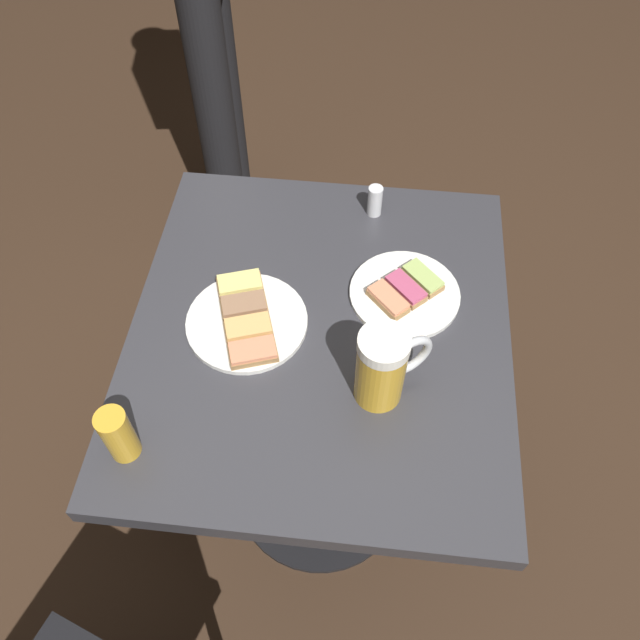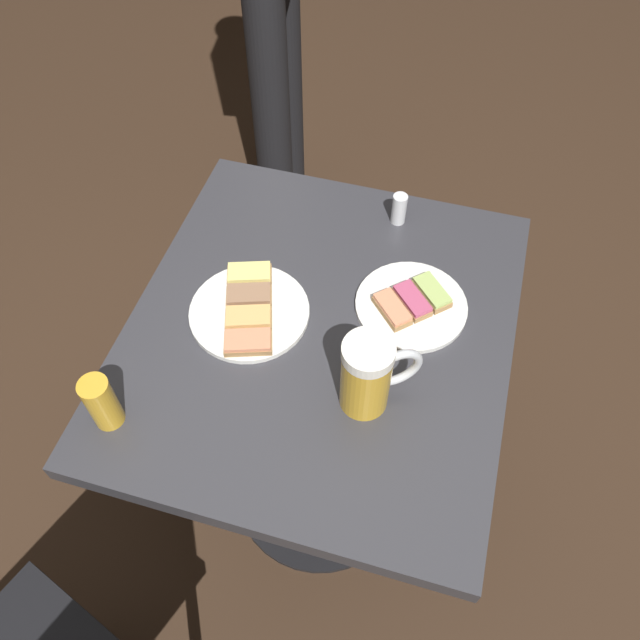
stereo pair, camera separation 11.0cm
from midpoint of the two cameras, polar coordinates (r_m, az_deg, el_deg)
ground_plane at (r=1.76m, az=-1.83°, el=-14.72°), size 6.00×6.00×0.00m
cafe_table at (r=1.26m, az=-2.50°, el=-5.42°), size 0.73×0.65×0.74m
plate_near at (r=1.15m, az=4.82°, el=2.27°), size 0.20×0.20×0.03m
plate_far at (r=1.12m, az=-9.29°, el=-0.18°), size 0.21×0.21×0.03m
beer_mug at (r=0.98m, az=2.47°, el=-4.35°), size 0.10×0.12×0.15m
beer_glass_small at (r=1.01m, az=-20.45°, el=-9.71°), size 0.05×0.05×0.10m
salt_shaker at (r=1.27m, az=2.39°, el=10.33°), size 0.03×0.03×0.06m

